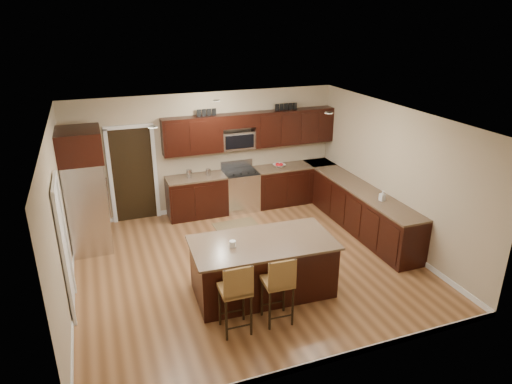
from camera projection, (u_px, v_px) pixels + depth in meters
name	position (u px, v px, depth m)	size (l,w,h in m)	color
floor	(248.00, 264.00, 8.33)	(6.00, 6.00, 0.00)	#8E5E38
ceiling	(247.00, 118.00, 7.33)	(6.00, 6.00, 0.00)	silver
wall_back	(207.00, 153.00, 10.23)	(6.00, 6.00, 0.00)	tan
wall_left	(59.00, 222.00, 6.87)	(5.50, 5.50, 0.00)	tan
wall_right	(394.00, 176.00, 8.79)	(5.50, 5.50, 0.00)	tan
base_cabinets	(307.00, 199.00, 10.03)	(4.02, 3.96, 0.92)	black
upper_cabinets	(253.00, 129.00, 10.24)	(4.00, 0.33, 0.80)	black
range	(240.00, 190.00, 10.51)	(0.76, 0.64, 1.11)	silver
microwave	(238.00, 140.00, 10.22)	(0.76, 0.31, 0.40)	silver
doorway	(133.00, 175.00, 9.80)	(0.85, 0.03, 2.06)	black
pantry_door	(64.00, 250.00, 6.73)	(0.03, 0.80, 2.04)	white
letter_decor	(247.00, 110.00, 10.03)	(2.20, 0.03, 0.15)	black
island	(263.00, 268.00, 7.37)	(2.33, 1.29, 0.92)	black
stool_left	(236.00, 291.00, 6.30)	(0.43, 0.43, 1.13)	olive
stool_mid	(279.00, 283.00, 6.52)	(0.43, 0.43, 1.10)	olive
refrigerator	(85.00, 189.00, 8.51)	(0.79, 0.95, 2.35)	silver
floor_mat	(236.00, 226.00, 9.81)	(0.93, 0.62, 0.01)	olive
fruit_bowl	(279.00, 166.00, 10.64)	(0.28, 0.28, 0.07)	silver
soap_bottle	(382.00, 196.00, 8.72)	(0.09, 0.09, 0.20)	#B2B2B2
canister_tall	(189.00, 174.00, 9.93)	(0.12, 0.12, 0.18)	silver
canister_short	(208.00, 172.00, 10.08)	(0.11, 0.11, 0.15)	silver
island_jar	(233.00, 244.00, 7.02)	(0.10, 0.10, 0.10)	white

